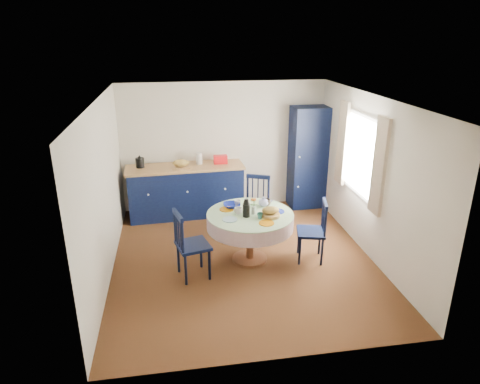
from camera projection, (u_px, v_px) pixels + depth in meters
The scene contains 17 objects.
floor at pixel (243, 258), 6.77m from camera, with size 4.50×4.50×0.00m, color black.
ceiling at pixel (243, 99), 5.89m from camera, with size 4.50×4.50×0.00m, color white.
wall_back at pixel (224, 146), 8.41m from camera, with size 4.00×0.02×2.50m, color silver.
wall_left at pixel (103, 192), 6.03m from camera, with size 0.02×4.50×2.50m, color silver.
wall_right at pixel (370, 177), 6.63m from camera, with size 0.02×4.50×2.50m, color silver.
window at pixel (361, 155), 6.80m from camera, with size 0.10×1.74×1.45m.
kitchen_counter at pixel (186, 190), 8.23m from camera, with size 2.25×0.80×1.23m.
pantry_cabinet at pixel (308, 158), 8.51m from camera, with size 0.73×0.54×2.03m.
dining_table at pixel (251, 221), 6.49m from camera, with size 1.32×1.32×1.08m.
chair_left at pixel (190, 244), 6.10m from camera, with size 0.54×0.56×1.04m.
chair_far at pixel (256, 205), 7.46m from camera, with size 0.60×0.59×1.04m.
chair_right at pixel (314, 231), 6.58m from camera, with size 0.51×0.52×0.98m.
mug_a at pixel (238, 211), 6.41m from camera, with size 0.13×0.13×0.10m, color silver.
mug_b at pixel (260, 216), 6.27m from camera, with size 0.09×0.09×0.08m, color #30706C.
mug_c at pixel (267, 203), 6.72m from camera, with size 0.13×0.13×0.10m, color black.
mug_d at pixel (238, 203), 6.71m from camera, with size 0.11×0.11×0.10m, color silver.
cobalt_bowl at pixel (232, 206), 6.65m from camera, with size 0.27×0.27×0.07m, color navy.
Camera 1 is at (-1.00, -5.88, 3.38)m, focal length 32.00 mm.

